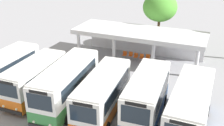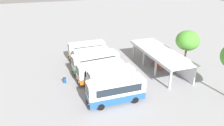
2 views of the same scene
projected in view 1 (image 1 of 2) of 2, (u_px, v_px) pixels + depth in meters
The scene contains 14 objects.
ground_plane at pixel (78, 126), 19.21m from camera, with size 180.00×180.00×0.00m, color #939399.
city_bus_nearest_orange at pixel (4, 71), 23.34m from camera, with size 2.41×7.21×3.36m.
city_bus_second_in_row at pixel (35, 78), 22.37m from camera, with size 2.48×6.76×3.15m.
city_bus_middle_cream at pixel (67, 83), 21.14m from camera, with size 2.91×8.07×3.47m.
city_bus_fourth_amber at pixel (103, 93), 20.03m from camera, with size 2.80×7.56×3.22m.
city_bus_fifth_blue at pixel (147, 96), 19.52m from camera, with size 2.68×7.03×3.38m.
city_bus_far_end_green at pixel (190, 108), 18.02m from camera, with size 2.49×7.77×3.42m.
terminal_canopy at pixel (141, 36), 29.75m from camera, with size 14.21×4.99×3.40m.
waiting_chair_end_by_column at pixel (125, 54), 30.43m from camera, with size 0.46×0.46×0.86m.
waiting_chair_second_from_end at pixel (131, 55), 30.28m from camera, with size 0.46×0.46×0.86m.
waiting_chair_middle_seat at pixel (136, 56), 29.94m from camera, with size 0.46×0.46×0.86m.
waiting_chair_fourth_seat at pixel (142, 57), 29.70m from camera, with size 0.46×0.46×0.86m.
waiting_chair_fifth_seat at pixel (148, 57), 29.59m from camera, with size 0.46×0.46×0.86m.
roadside_tree_behind_canopy at pixel (160, 7), 31.71m from camera, with size 4.04×4.04×6.88m.
Camera 1 is at (8.31, -13.56, 11.95)m, focal length 43.00 mm.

